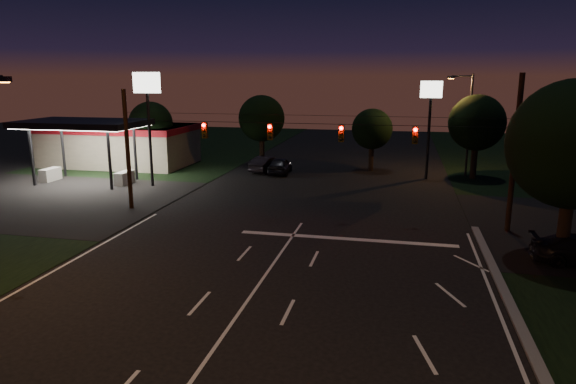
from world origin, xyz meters
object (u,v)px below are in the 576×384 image
(tree_right_near, at_px, (574,146))
(car_oncoming_b, at_px, (266,164))
(car_oncoming_a, at_px, (280,165))
(utility_pole_right, at_px, (507,231))

(tree_right_near, bearing_deg, car_oncoming_b, 134.91)
(car_oncoming_a, xyz_separation_m, car_oncoming_b, (-1.46, 0.68, -0.03))
(utility_pole_right, relative_size, car_oncoming_a, 2.02)
(car_oncoming_a, bearing_deg, tree_right_near, 130.16)
(utility_pole_right, distance_m, tree_right_near, 7.61)
(car_oncoming_b, bearing_deg, utility_pole_right, 152.39)
(tree_right_near, bearing_deg, car_oncoming_a, 133.72)
(car_oncoming_b, bearing_deg, tree_right_near, 146.83)
(utility_pole_right, height_order, tree_right_near, tree_right_near)
(utility_pole_right, bearing_deg, car_oncoming_a, 139.43)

